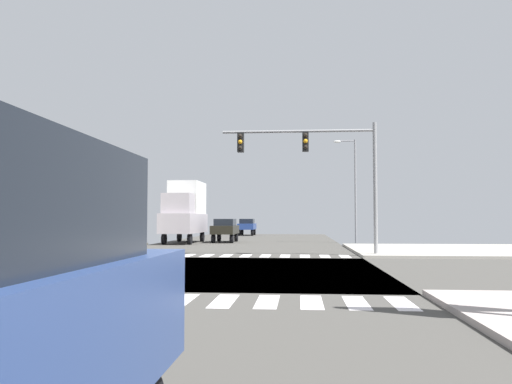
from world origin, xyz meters
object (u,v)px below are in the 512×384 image
traffic_signal_mast (315,157)px  street_lamp (352,181)px  sedan_crossing_2 (247,226)px  sedan_farside_1 (225,228)px  box_truck_leading_2 (185,210)px

traffic_signal_mast → street_lamp: street_lamp is taller
sedan_crossing_2 → sedan_farside_1: bearing=90.0°
box_truck_leading_2 → traffic_signal_mast: bearing=125.5°
street_lamp → sedan_farside_1: bearing=176.8°
traffic_signal_mast → sedan_crossing_2: traffic_signal_mast is taller
traffic_signal_mast → street_lamp: (3.33, 14.48, -0.22)m
street_lamp → box_truck_leading_2: bearing=-176.6°
sedan_crossing_2 → street_lamp: bearing=119.1°
street_lamp → traffic_signal_mast: bearing=-103.0°
traffic_signal_mast → box_truck_leading_2: (-9.79, 13.71, -2.50)m
sedan_crossing_2 → box_truck_leading_2: box_truck_leading_2 is taller
sedan_crossing_2 → box_truck_leading_2: bearing=81.0°
street_lamp → sedan_crossing_2: bearing=119.1°
sedan_farside_1 → sedan_crossing_2: bearing=-90.0°
street_lamp → sedan_crossing_2: 21.16m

